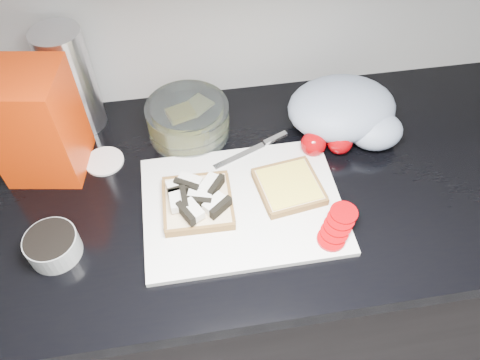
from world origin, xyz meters
name	(u,v)px	position (x,y,z in m)	size (l,w,h in m)	color
base_cabinet	(209,286)	(0.00, 1.20, 0.43)	(3.50, 0.60, 0.86)	black
countertop	(199,191)	(0.00, 1.20, 0.88)	(3.50, 0.64, 0.04)	black
cutting_board	(242,205)	(0.08, 1.13, 0.91)	(0.40, 0.30, 0.01)	white
bread_left	(197,201)	(-0.01, 1.14, 0.93)	(0.15, 0.15, 0.04)	beige
bread_right	(289,187)	(0.18, 1.15, 0.92)	(0.15, 0.15, 0.02)	beige
tomato_slices	(338,226)	(0.25, 1.04, 0.92)	(0.11, 0.12, 0.02)	#A10308
knife	(260,146)	(0.15, 1.28, 0.91)	(0.18, 0.09, 0.01)	silver
seed_tub	(53,245)	(-0.28, 1.08, 0.93)	(0.10, 0.10, 0.05)	#979C9C
tub_lid	(104,161)	(-0.20, 1.30, 0.90)	(0.09, 0.09, 0.01)	white
glass_bowl	(188,120)	(0.00, 1.36, 0.94)	(0.19, 0.19, 0.08)	silver
bread_bag	(36,124)	(-0.31, 1.31, 1.02)	(0.15, 0.14, 0.24)	#FC2404
steel_canister	(71,81)	(-0.25, 1.43, 1.02)	(0.10, 0.10, 0.25)	silver
grocery_bag	(346,111)	(0.35, 1.32, 0.95)	(0.25, 0.22, 0.11)	#92A0B3
whole_tomatoes	(327,143)	(0.29, 1.25, 0.93)	(0.12, 0.06, 0.06)	#A10308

